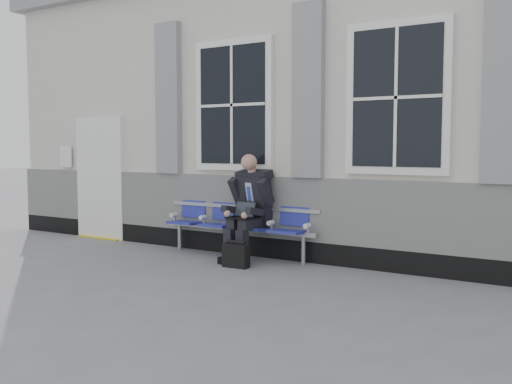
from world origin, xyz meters
The scene contains 5 objects.
ground centered at (0.00, 0.00, 0.00)m, with size 70.00×70.00×0.00m, color slate.
station_building centered at (-0.02, 3.47, 2.22)m, with size 14.40×4.40×4.49m.
bench centered at (-1.99, 1.32, 0.55)m, with size 2.60×0.47×0.91m.
businessman centered at (-1.70, 1.18, 0.81)m, with size 0.65×0.88×1.53m.
briefcase centered at (-1.57, 0.63, 0.17)m, with size 0.36×0.16×0.37m.
Camera 1 is at (2.65, -5.70, 1.64)m, focal length 40.00 mm.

